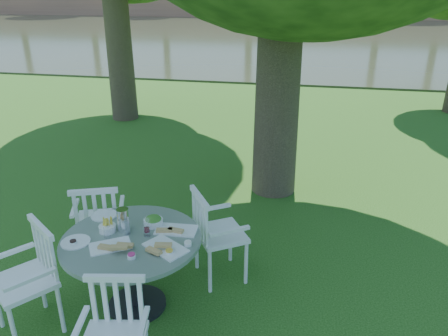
{
  "coord_description": "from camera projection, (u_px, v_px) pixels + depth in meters",
  "views": [
    {
      "loc": [
        0.96,
        -4.61,
        2.93
      ],
      "look_at": [
        0.0,
        0.2,
        0.85
      ],
      "focal_mm": 35.0,
      "sensor_mm": 36.0,
      "label": 1
    }
  ],
  "objects": [
    {
      "name": "ground",
      "position": [
        221.0,
        236.0,
        5.48
      ],
      "size": [
        140.0,
        140.0,
        0.0
      ],
      "primitive_type": "plane",
      "color": "#15400D",
      "rests_on": "ground"
    },
    {
      "name": "table",
      "position": [
        133.0,
        253.0,
        4.06
      ],
      "size": [
        1.29,
        1.29,
        0.78
      ],
      "color": "black",
      "rests_on": "ground"
    },
    {
      "name": "chair_ne",
      "position": [
        211.0,
        230.0,
        4.49
      ],
      "size": [
        0.67,
        0.68,
        1.01
      ],
      "rotation": [
        0.0,
        0.0,
        -4.15
      ],
      "color": "white",
      "rests_on": "ground"
    },
    {
      "name": "chair_nw",
      "position": [
        98.0,
        219.0,
        4.72
      ],
      "size": [
        0.63,
        0.61,
        0.99
      ],
      "rotation": [
        0.0,
        0.0,
        -2.78
      ],
      "color": "white",
      "rests_on": "ground"
    },
    {
      "name": "chair_sw",
      "position": [
        34.0,
        271.0,
        3.84
      ],
      "size": [
        0.7,
        0.69,
        1.01
      ],
      "rotation": [
        0.0,
        0.0,
        -0.65
      ],
      "color": "white",
      "rests_on": "ground"
    },
    {
      "name": "chair_se",
      "position": [
        115.0,
        326.0,
        3.29
      ],
      "size": [
        0.54,
        0.51,
        0.92
      ],
      "rotation": [
        0.0,
        0.0,
        0.19
      ],
      "color": "white",
      "rests_on": "ground"
    },
    {
      "name": "tableware",
      "position": [
        132.0,
        230.0,
        4.05
      ],
      "size": [
        1.18,
        0.83,
        0.23
      ],
      "color": "white",
      "rests_on": "table"
    },
    {
      "name": "river",
      "position": [
        298.0,
        37.0,
        26.25
      ],
      "size": [
        100.0,
        28.0,
        0.12
      ],
      "primitive_type": "cube",
      "color": "#303620",
      "rests_on": "ground"
    }
  ]
}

